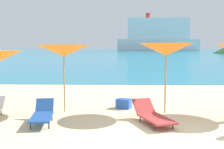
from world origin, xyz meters
TOP-DOWN VIEW (x-y plane):
  - ground_plane at (0.00, 10.00)m, footprint 50.00×100.00m
  - ocean_water at (0.00, 230.16)m, footprint 650.00×440.00m
  - umbrella_1 at (-3.14, 3.26)m, footprint 1.82×1.82m
  - umbrella_2 at (0.21, 3.20)m, footprint 1.88×1.88m
  - lounge_chair_0 at (-0.35, 1.84)m, footprint 1.18×1.83m
  - lounge_chair_3 at (-3.49, 1.79)m, footprint 0.77×1.63m
  - cooler_box at (-1.14, 3.85)m, footprint 0.60×0.52m
  - cruise_ship at (21.71, 169.89)m, footprint 50.11×8.29m

SIDE VIEW (x-z plane):
  - ground_plane at x=0.00m, z-range -0.30..0.00m
  - ocean_water at x=0.00m, z-range 0.00..0.02m
  - cooler_box at x=-1.14m, z-range 0.00..0.34m
  - lounge_chair_0 at x=-0.35m, z-range -0.04..0.55m
  - lounge_chair_3 at x=-3.49m, z-range -0.03..0.57m
  - umbrella_1 at x=-3.14m, z-range 0.93..3.17m
  - umbrella_2 at x=0.21m, z-range 0.94..3.25m
  - cruise_ship at x=21.71m, z-range -2.62..20.59m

